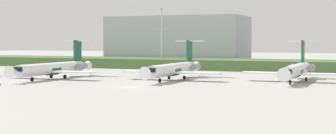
% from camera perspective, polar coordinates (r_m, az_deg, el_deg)
% --- Properties ---
extents(ground_plane, '(500.00, 500.00, 0.00)m').
position_cam_1_polar(ground_plane, '(126.42, 2.09, -1.09)').
color(ground_plane, '#9E9B96').
extents(grass_berm, '(320.00, 20.00, 3.10)m').
position_cam_1_polar(grass_berm, '(159.06, 6.39, 0.30)').
color(grass_berm, '#426033').
rests_on(grass_berm, ground).
extents(regional_jet_second, '(22.81, 31.00, 9.00)m').
position_cam_1_polar(regional_jet_second, '(122.29, -12.59, -0.11)').
color(regional_jet_second, white).
rests_on(regional_jet_second, ground).
extents(regional_jet_third, '(22.81, 31.00, 9.00)m').
position_cam_1_polar(regional_jet_third, '(116.07, 0.64, -0.20)').
color(regional_jet_third, white).
rests_on(regional_jet_third, ground).
extents(regional_jet_fourth, '(22.81, 31.00, 9.00)m').
position_cam_1_polar(regional_jet_fourth, '(114.92, 14.02, -0.32)').
color(regional_jet_fourth, white).
rests_on(regional_jet_fourth, ground).
extents(antenna_mast, '(4.40, 0.50, 19.07)m').
position_cam_1_polar(antenna_mast, '(162.82, -0.70, 2.64)').
color(antenna_mast, '#B2B2B7').
rests_on(antenna_mast, ground).
extents(distant_hangar, '(49.25, 23.00, 17.53)m').
position_cam_1_polar(distant_hangar, '(187.95, 1.11, 2.93)').
color(distant_hangar, '#9EA3AD').
rests_on(distant_hangar, ground).
extents(safety_cone_mid_marker, '(0.44, 0.44, 0.55)m').
position_cam_1_polar(safety_cone_mid_marker, '(107.53, -18.10, -1.81)').
color(safety_cone_mid_marker, orange).
rests_on(safety_cone_mid_marker, ground).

